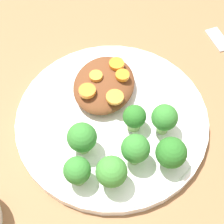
# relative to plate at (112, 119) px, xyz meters

# --- Properties ---
(ground_plane) EXTENTS (4.00, 4.00, 0.00)m
(ground_plane) POSITION_rel_plate_xyz_m (0.00, 0.00, -0.01)
(ground_plane) COLOR #8C603D
(plate) EXTENTS (0.29, 0.29, 0.02)m
(plate) POSITION_rel_plate_xyz_m (0.00, 0.00, 0.00)
(plate) COLOR white
(plate) RESTS_ON ground_plane
(stew_mound) EXTENTS (0.11, 0.09, 0.03)m
(stew_mound) POSITION_rel_plate_xyz_m (-0.04, -0.03, 0.02)
(stew_mound) COLOR brown
(stew_mound) RESTS_ON plate
(broccoli_floret_0) EXTENTS (0.04, 0.04, 0.06)m
(broccoli_floret_0) POSITION_rel_plate_xyz_m (0.06, -0.02, 0.04)
(broccoli_floret_0) COLOR #7FA85B
(broccoli_floret_0) RESTS_ON plate
(broccoli_floret_1) EXTENTS (0.04, 0.04, 0.05)m
(broccoli_floret_1) POSITION_rel_plate_xyz_m (0.06, 0.05, 0.04)
(broccoli_floret_1) COLOR #7FA85B
(broccoli_floret_1) RESTS_ON plate
(broccoli_floret_2) EXTENTS (0.03, 0.03, 0.04)m
(broccoli_floret_2) POSITION_rel_plate_xyz_m (0.01, 0.03, 0.03)
(broccoli_floret_2) COLOR #7FA85B
(broccoli_floret_2) RESTS_ON plate
(broccoli_floret_3) EXTENTS (0.04, 0.04, 0.05)m
(broccoli_floret_3) POSITION_rel_plate_xyz_m (0.11, -0.01, 0.03)
(broccoli_floret_3) COLOR #759E51
(broccoli_floret_3) RESTS_ON plate
(broccoli_floret_4) EXTENTS (0.04, 0.04, 0.06)m
(broccoli_floret_4) POSITION_rel_plate_xyz_m (0.10, 0.03, 0.04)
(broccoli_floret_4) COLOR #7FA85B
(broccoli_floret_4) RESTS_ON plate
(broccoli_floret_5) EXTENTS (0.04, 0.04, 0.05)m
(broccoli_floret_5) POSITION_rel_plate_xyz_m (0.00, 0.08, 0.04)
(broccoli_floret_5) COLOR #7FA85B
(broccoli_floret_5) RESTS_ON plate
(broccoli_floret_6) EXTENTS (0.04, 0.04, 0.05)m
(broccoli_floret_6) POSITION_rel_plate_xyz_m (0.05, 0.10, 0.04)
(broccoli_floret_6) COLOR #759E51
(broccoli_floret_6) RESTS_ON plate
(carrot_slice_0) EXTENTS (0.02, 0.02, 0.01)m
(carrot_slice_0) POSITION_rel_plate_xyz_m (-0.05, 0.00, 0.04)
(carrot_slice_0) COLOR orange
(carrot_slice_0) RESTS_ON stew_mound
(carrot_slice_1) EXTENTS (0.02, 0.02, 0.01)m
(carrot_slice_1) POSITION_rel_plate_xyz_m (-0.07, -0.01, 0.04)
(carrot_slice_1) COLOR orange
(carrot_slice_1) RESTS_ON stew_mound
(carrot_slice_2) EXTENTS (0.02, 0.02, 0.01)m
(carrot_slice_2) POSITION_rel_plate_xyz_m (-0.01, -0.04, 0.04)
(carrot_slice_2) COLOR orange
(carrot_slice_2) RESTS_ON stew_mound
(carrot_slice_3) EXTENTS (0.02, 0.02, 0.01)m
(carrot_slice_3) POSITION_rel_plate_xyz_m (-0.04, -0.04, 0.04)
(carrot_slice_3) COLOR orange
(carrot_slice_3) RESTS_ON stew_mound
(carrot_slice_4) EXTENTS (0.03, 0.03, 0.00)m
(carrot_slice_4) POSITION_rel_plate_xyz_m (-0.01, 0.00, 0.04)
(carrot_slice_4) COLOR orange
(carrot_slice_4) RESTS_ON stew_mound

